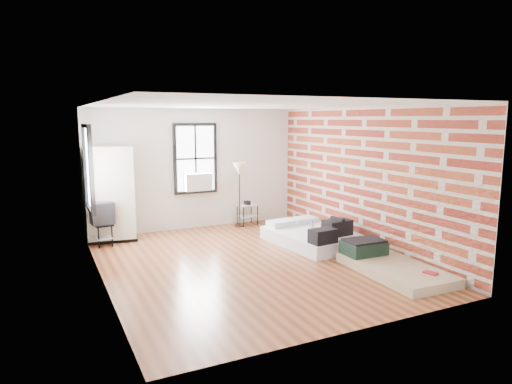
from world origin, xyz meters
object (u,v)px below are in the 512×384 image
wardrobe (110,194)px  floor_lamp (239,172)px  tv_stand (101,214)px  mattress_bare (387,264)px  side_table (247,209)px  mattress_main (315,236)px

wardrobe → floor_lamp: (2.96, 0.00, 0.31)m
floor_lamp → tv_stand: (-3.19, -0.25, -0.67)m
mattress_bare → wardrobe: bearing=135.8°
mattress_bare → side_table: size_ratio=3.38×
tv_stand → wardrobe: bearing=40.5°
mattress_bare → side_table: 4.23m
wardrobe → side_table: wardrobe is taller
wardrobe → mattress_main: bearing=-21.9°
side_table → tv_stand: size_ratio=0.66×
floor_lamp → tv_stand: 3.27m
mattress_bare → floor_lamp: floor_lamp is taller
mattress_bare → side_table: (-0.71, 4.16, 0.26)m
tv_stand → side_table: bearing=-1.3°
wardrobe → mattress_bare: bearing=-38.5°
tv_stand → floor_lamp: bearing=-2.1°
floor_lamp → tv_stand: size_ratio=1.72×
wardrobe → tv_stand: (-0.23, -0.25, -0.36)m
wardrobe → floor_lamp: wardrobe is taller
mattress_main → tv_stand: (-3.96, 1.87, 0.47)m
side_table → floor_lamp: 0.95m
mattress_bare → tv_stand: (-4.15, 3.84, 0.51)m
mattress_bare → tv_stand: 5.67m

